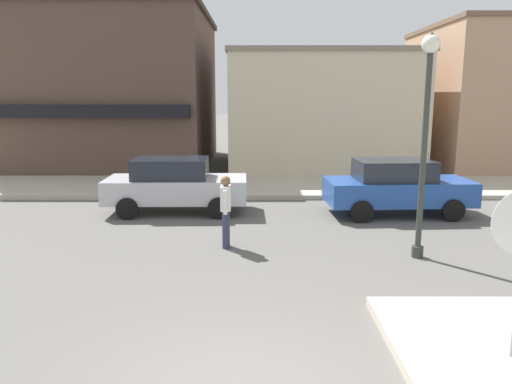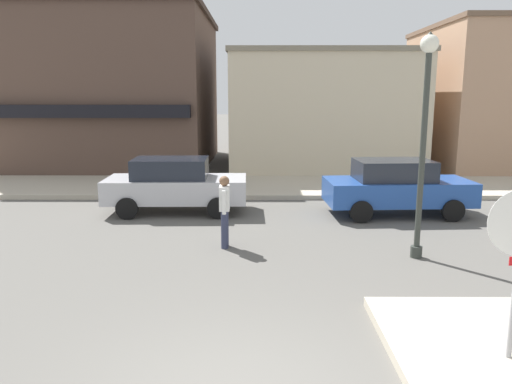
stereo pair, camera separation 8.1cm
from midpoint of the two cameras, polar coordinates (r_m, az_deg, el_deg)
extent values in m
cube|color=#B7AD99|center=(18.03, -0.73, 0.64)|extent=(80.00, 4.00, 0.15)
cylinder|color=#333833|center=(10.62, 18.19, 3.77)|extent=(0.12, 0.12, 4.20)
cylinder|color=#333833|center=(11.03, 17.57, -6.48)|extent=(0.24, 0.24, 0.24)
sphere|color=white|center=(10.58, 18.94, 15.70)|extent=(0.36, 0.36, 0.36)
cone|color=#333833|center=(10.60, 18.99, 16.48)|extent=(0.32, 0.32, 0.18)
cube|color=#B7B7BC|center=(14.52, -9.40, 0.32)|extent=(4.04, 1.79, 0.66)
cube|color=#1E232D|center=(14.44, -10.06, 2.69)|extent=(2.11, 1.44, 0.56)
cylinder|color=black|center=(15.31, -4.32, -0.42)|extent=(0.60, 0.19, 0.60)
cylinder|color=black|center=(13.65, -4.66, -1.85)|extent=(0.60, 0.19, 0.60)
cylinder|color=black|center=(15.63, -13.44, -0.46)|extent=(0.60, 0.19, 0.60)
cylinder|color=black|center=(14.01, -14.85, -1.85)|extent=(0.60, 0.19, 0.60)
cube|color=#234C9E|center=(14.57, 15.55, 0.09)|extent=(4.09, 1.92, 0.66)
cube|color=#1E232D|center=(14.43, 15.11, 2.46)|extent=(2.16, 1.51, 0.56)
cylinder|color=black|center=(15.86, 18.74, -0.58)|extent=(0.61, 0.21, 0.60)
cylinder|color=black|center=(14.34, 21.26, -1.95)|extent=(0.61, 0.21, 0.60)
cylinder|color=black|center=(15.10, 9.99, -0.72)|extent=(0.61, 0.21, 0.60)
cylinder|color=black|center=(13.49, 11.64, -2.20)|extent=(0.61, 0.21, 0.60)
cylinder|color=#2D334C|center=(11.19, -3.82, -4.08)|extent=(0.16, 0.16, 0.85)
cylinder|color=#2D334C|center=(11.02, -3.87, -4.33)|extent=(0.16, 0.16, 0.85)
cube|color=white|center=(10.94, -3.89, -0.69)|extent=(0.23, 0.36, 0.54)
sphere|color=brown|center=(10.87, -3.92, 1.27)|extent=(0.22, 0.22, 0.22)
cylinder|color=white|center=(11.18, -3.83, -0.70)|extent=(0.09, 0.09, 0.52)
cylinder|color=white|center=(10.73, -3.95, -1.21)|extent=(0.09, 0.09, 0.52)
cube|color=brown|center=(25.48, -16.59, 10.83)|extent=(9.37, 9.52, 6.85)
cube|color=black|center=(20.82, -20.26, 8.64)|extent=(8.90, 0.40, 0.50)
cube|color=#352721|center=(25.74, -17.04, 18.73)|extent=(9.65, 9.80, 0.24)
cube|color=beige|center=(23.87, 6.78, 8.97)|extent=(8.02, 7.99, 4.98)
cube|color=gray|center=(23.91, 6.93, 15.18)|extent=(8.18, 8.15, 0.20)
cube|color=tan|center=(25.96, 25.16, 9.56)|extent=(6.16, 7.83, 6.23)
cube|color=brown|center=(26.12, 25.76, 16.60)|extent=(6.29, 7.98, 0.20)
camera|label=1|loc=(0.04, -90.24, -0.05)|focal=35.00mm
camera|label=2|loc=(0.04, 89.76, 0.05)|focal=35.00mm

